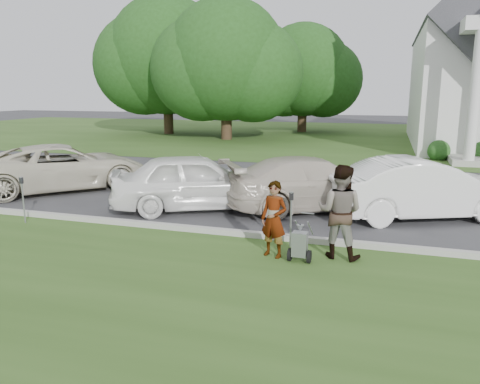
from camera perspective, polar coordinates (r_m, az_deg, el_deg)
The scene contains 16 objects.
ground at distance 10.68m, azimuth 0.41°, elevation -6.43°, with size 120.00×120.00×0.00m, color #333335.
grass_strip at distance 8.06m, azimuth -6.02°, elevation -12.89°, with size 80.00×7.00×0.01m, color #2F4D1A.
church_lawn at distance 36.95m, azimuth 12.86°, elevation 6.65°, with size 80.00×30.00×0.01m, color #2F4D1A.
curb at distance 11.16m, azimuth 1.24°, elevation -5.20°, with size 80.00×0.18×0.15m, color #9E9E93.
tree_left at distance 33.55m, azimuth -1.73°, elevation 15.14°, with size 10.63×8.40×9.71m.
tree_far at distance 38.66m, azimuth -8.96°, elevation 15.48°, with size 11.64×9.20×10.73m.
tree_back at distance 40.29m, azimuth 7.70°, elevation 14.01°, with size 9.61×7.60×8.89m.
striping_cart at distance 9.60m, azimuth 7.31°, elevation -6.40°, with size 0.47×0.92×0.85m.
person_left at distance 9.71m, azimuth 4.15°, elevation -3.42°, with size 0.59×0.38×1.60m, color #999999.
person_right at distance 9.82m, azimuth 12.07°, elevation -2.43°, with size 0.95×0.74×1.95m, color #999999.
parking_meter_near at distance 10.32m, azimuth 6.24°, elevation -2.53°, with size 0.09×0.08×1.27m.
parking_meter_far at distance 13.39m, azimuth -24.97°, elevation -0.25°, with size 0.09×0.08×1.25m.
car_a at distance 17.56m, azimuth -20.69°, elevation 2.88°, with size 2.66×5.76×1.60m, color beige.
car_b at distance 13.68m, azimuth -5.37°, elevation 1.29°, with size 1.96×4.87×1.66m, color white.
car_c at distance 13.85m, azimuth 8.87°, elevation 1.07°, with size 2.15×5.29×1.54m, color beige.
car_d at distance 13.58m, azimuth 21.38°, elevation 0.37°, with size 1.74×4.99×1.65m, color white.
Camera 1 is at (2.96, -9.67, 3.42)m, focal length 35.00 mm.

